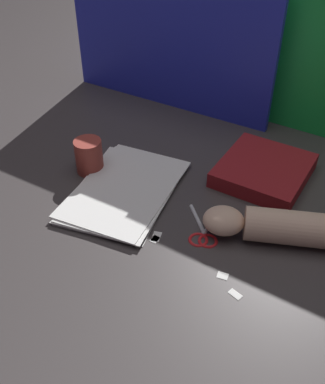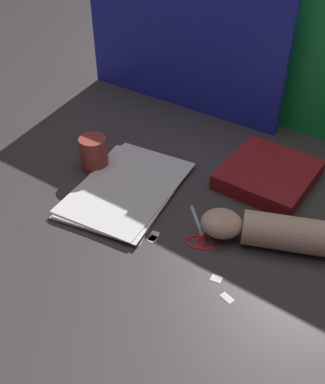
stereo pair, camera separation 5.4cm
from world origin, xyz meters
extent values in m
plane|color=#3D3838|center=(0.00, 0.00, 0.00)|extent=(6.00, 6.00, 0.00)
cube|color=#2833D1|center=(-0.21, 0.46, 0.21)|extent=(0.68, 0.13, 0.42)
cube|color=green|center=(0.21, 0.46, 0.25)|extent=(0.60, 0.13, 0.49)
cube|color=white|center=(-0.14, -0.01, 0.00)|extent=(0.24, 0.35, 0.00)
cube|color=white|center=(-0.14, -0.02, 0.00)|extent=(0.24, 0.35, 0.00)
cube|color=white|center=(-0.14, -0.02, 0.01)|extent=(0.24, 0.35, 0.00)
cube|color=white|center=(-0.13, -0.02, 0.01)|extent=(0.22, 0.34, 0.00)
cube|color=white|center=(-0.13, -0.02, 0.01)|extent=(0.24, 0.35, 0.00)
cube|color=maroon|center=(0.17, 0.18, 0.02)|extent=(0.25, 0.27, 0.04)
sphere|color=silver|center=(0.10, -0.09, 0.00)|extent=(0.01, 0.01, 0.01)
cylinder|color=silver|center=(0.07, -0.05, 0.00)|extent=(0.07, 0.08, 0.01)
torus|color=red|center=(0.11, -0.11, 0.00)|extent=(0.06, 0.06, 0.01)
cylinder|color=silver|center=(0.11, -0.04, 0.00)|extent=(0.03, 0.10, 0.01)
torus|color=red|center=(0.09, -0.11, 0.00)|extent=(0.05, 0.05, 0.01)
cylinder|color=beige|center=(0.28, -0.04, 0.04)|extent=(0.22, 0.12, 0.08)
ellipsoid|color=beige|center=(0.13, -0.07, 0.04)|extent=(0.11, 0.10, 0.06)
cube|color=white|center=(0.00, -0.14, 0.00)|extent=(0.02, 0.03, 0.00)
cube|color=white|center=(0.17, -0.19, 0.00)|extent=(0.02, 0.02, 0.00)
cube|color=white|center=(0.00, -0.14, 0.00)|extent=(0.02, 0.02, 0.00)
cube|color=white|center=(0.20, -0.23, 0.00)|extent=(0.03, 0.02, 0.00)
cylinder|color=#99382D|center=(-0.26, 0.03, 0.05)|extent=(0.07, 0.07, 0.09)
camera|label=1|loc=(0.28, -0.80, 0.71)|focal=42.00mm
camera|label=2|loc=(0.33, -0.78, 0.71)|focal=42.00mm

